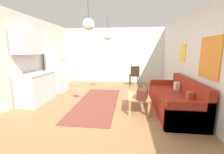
% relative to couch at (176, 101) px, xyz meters
% --- Properties ---
extents(ground_plane, '(5.30, 8.28, 0.10)m').
position_rel_couch_xyz_m(ground_plane, '(-1.94, -0.38, -0.33)').
color(ground_plane, '#996D44').
extents(wall_back, '(4.90, 0.13, 2.60)m').
position_rel_couch_xyz_m(wall_back, '(-1.92, 3.51, 1.01)').
color(wall_back, white).
rests_on(wall_back, ground_plane).
extents(wall_right, '(0.12, 7.88, 2.60)m').
position_rel_couch_xyz_m(wall_right, '(0.46, -0.38, 1.02)').
color(wall_right, silver).
rests_on(wall_right, ground_plane).
extents(wall_left, '(0.12, 7.88, 2.60)m').
position_rel_couch_xyz_m(wall_left, '(-4.34, -0.38, 1.02)').
color(wall_left, silver).
rests_on(wall_left, ground_plane).
extents(area_rug, '(1.16, 2.93, 0.01)m').
position_rel_couch_xyz_m(area_rug, '(-2.14, 0.39, -0.28)').
color(area_rug, brown).
rests_on(area_rug, ground_plane).
extents(couch, '(0.87, 2.14, 0.84)m').
position_rel_couch_xyz_m(couch, '(0.00, 0.00, 0.00)').
color(couch, maroon).
rests_on(couch, ground_plane).
extents(coffee_table, '(0.53, 0.85, 0.40)m').
position_rel_couch_xyz_m(coffee_table, '(-0.95, -0.00, 0.07)').
color(coffee_table, tan).
rests_on(coffee_table, ground_plane).
extents(bamboo_vase, '(0.07, 0.07, 0.44)m').
position_rel_couch_xyz_m(bamboo_vase, '(-0.88, 0.08, 0.24)').
color(bamboo_vase, '#2D2D33').
rests_on(bamboo_vase, coffee_table).
extents(handbag, '(0.30, 0.38, 0.36)m').
position_rel_couch_xyz_m(handbag, '(-0.88, -0.30, 0.24)').
color(handbag, '#512319').
rests_on(handbag, coffee_table).
extents(refrigerator, '(0.62, 0.60, 1.76)m').
position_rel_couch_xyz_m(refrigerator, '(-3.90, 1.48, 0.60)').
color(refrigerator, white).
rests_on(refrigerator, ground_plane).
extents(kitchen_counter, '(0.61, 1.22, 2.09)m').
position_rel_couch_xyz_m(kitchen_counter, '(-3.98, 0.28, 0.52)').
color(kitchen_counter, silver).
rests_on(kitchen_counter, ground_plane).
extents(accent_chair, '(0.47, 0.46, 0.88)m').
position_rel_couch_xyz_m(accent_chair, '(-0.95, 2.76, 0.22)').
color(accent_chair, black).
rests_on(accent_chair, ground_plane).
extents(pendant_lamp_near, '(0.24, 0.24, 0.66)m').
position_rel_couch_xyz_m(pendant_lamp_near, '(-2.05, -0.68, 1.78)').
color(pendant_lamp_near, black).
extents(pendant_lamp_far, '(0.28, 0.28, 0.72)m').
position_rel_couch_xyz_m(pendant_lamp_far, '(-1.93, 1.21, 1.74)').
color(pendant_lamp_far, black).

